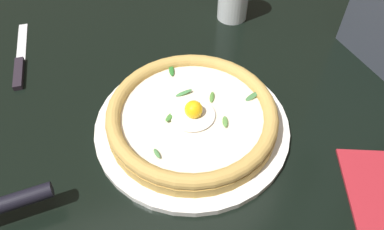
{
  "coord_description": "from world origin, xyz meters",
  "views": [
    {
      "loc": [
        -0.15,
        -0.35,
        0.47
      ],
      "look_at": [
        0.01,
        -0.01,
        0.03
      ],
      "focal_mm": 33.47,
      "sensor_mm": 36.0,
      "label": 1
    }
  ],
  "objects": [
    {
      "name": "table_knife",
      "position": [
        -0.24,
        0.28,
        0.0
      ],
      "size": [
        0.05,
        0.21,
        0.01
      ],
      "color": "silver",
      "rests_on": "ground"
    },
    {
      "name": "pizza",
      "position": [
        0.01,
        -0.01,
        0.03
      ],
      "size": [
        0.28,
        0.28,
        0.05
      ],
      "color": "tan",
      "rests_on": "pizza_plate"
    },
    {
      "name": "ground_plane",
      "position": [
        0.0,
        0.0,
        -0.01
      ],
      "size": [
        2.4,
        2.4,
        0.03
      ],
      "primitive_type": "cube",
      "color": "black",
      "rests_on": "ground"
    },
    {
      "name": "pizza_plate",
      "position": [
        0.01,
        -0.01,
        0.01
      ],
      "size": [
        0.32,
        0.32,
        0.01
      ],
      "primitive_type": "cylinder",
      "color": "white",
      "rests_on": "ground"
    },
    {
      "name": "folded_napkin",
      "position": [
        0.2,
        -0.23,
        0.0
      ],
      "size": [
        0.14,
        0.17,
        0.01
      ],
      "primitive_type": "cube",
      "rotation": [
        0.0,
        0.0,
        1.1
      ],
      "color": "maroon",
      "rests_on": "ground"
    }
  ]
}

